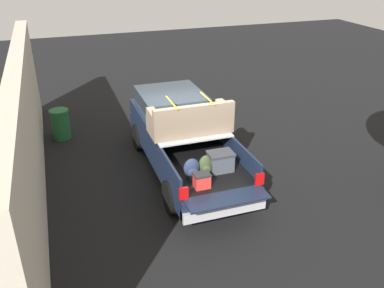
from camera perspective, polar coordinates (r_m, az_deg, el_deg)
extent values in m
plane|color=black|center=(11.51, -0.98, -3.68)|extent=(40.00, 40.00, 0.00)
cube|color=#162138|center=(11.22, -1.00, -0.94)|extent=(5.50, 1.92, 0.47)
cube|color=black|center=(10.10, 1.11, -2.59)|extent=(2.80, 1.80, 0.04)
cube|color=#162138|center=(9.74, -4.03, -2.25)|extent=(2.80, 0.06, 0.50)
cube|color=#162138|center=(10.31, 5.98, -0.64)|extent=(2.80, 0.06, 0.50)
cube|color=#162138|center=(11.15, -1.29, 1.64)|extent=(0.06, 1.80, 0.50)
cube|color=#162138|center=(8.77, 4.90, -7.55)|extent=(0.55, 1.80, 0.04)
cube|color=#B2B2B7|center=(10.53, -0.31, 1.72)|extent=(1.25, 1.92, 0.04)
cube|color=#162138|center=(12.19, -3.00, 3.81)|extent=(2.30, 1.92, 0.50)
cube|color=#2D3842|center=(11.91, -2.92, 5.94)|extent=(1.94, 1.76, 0.54)
cube|color=#162138|center=(13.43, -4.62, 5.63)|extent=(0.40, 1.82, 0.38)
cube|color=#B2B2B7|center=(9.09, 4.42, -8.96)|extent=(0.24, 1.92, 0.24)
cube|color=red|center=(8.61, -1.16, -6.86)|extent=(0.06, 0.20, 0.28)
cube|color=red|center=(9.22, 9.34, -4.83)|extent=(0.06, 0.20, 0.28)
cylinder|color=black|center=(12.64, -7.27, 1.02)|extent=(0.81, 0.30, 0.81)
cylinder|color=black|center=(13.06, 0.29, 2.10)|extent=(0.81, 0.30, 0.81)
cylinder|color=black|center=(9.65, -2.73, -7.31)|extent=(0.81, 0.30, 0.81)
cylinder|color=black|center=(10.20, 6.83, -5.49)|extent=(0.81, 0.30, 0.81)
cube|color=#474C56|center=(9.65, 3.97, -2.55)|extent=(0.40, 0.55, 0.42)
cube|color=#31353C|center=(9.54, 4.01, -1.31)|extent=(0.44, 0.59, 0.05)
ellipsoid|color=#384728|center=(9.49, 1.85, -2.86)|extent=(0.20, 0.31, 0.47)
ellipsoid|color=#384728|center=(9.43, 2.08, -3.53)|extent=(0.09, 0.22, 0.20)
ellipsoid|color=#283351|center=(9.38, -0.06, -3.28)|extent=(0.20, 0.38, 0.45)
ellipsoid|color=#283351|center=(9.32, 0.16, -3.95)|extent=(0.09, 0.27, 0.20)
cube|color=red|center=(9.01, 1.36, -5.17)|extent=(0.26, 0.34, 0.30)
cube|color=#262628|center=(8.92, 1.38, -4.24)|extent=(0.28, 0.36, 0.04)
cube|color=#84705B|center=(10.43, -0.31, 2.87)|extent=(0.88, 2.06, 0.42)
cube|color=#84705B|center=(9.96, 0.34, 4.27)|extent=(0.16, 2.06, 0.40)
cube|color=#84705B|center=(10.12, -5.42, 3.95)|extent=(0.64, 0.20, 0.22)
cube|color=#84705B|center=(10.67, 4.35, 5.18)|extent=(0.64, 0.20, 0.22)
cube|color=yellow|center=(10.08, -2.83, 5.77)|extent=(0.98, 0.03, 0.02)
cube|color=yellow|center=(10.35, 2.12, 6.35)|extent=(0.98, 0.03, 0.02)
cube|color=beige|center=(10.57, -21.84, 1.55)|extent=(11.83, 0.36, 3.32)
cylinder|color=#1E592D|center=(13.85, -17.70, 2.46)|extent=(0.56, 0.56, 0.90)
cylinder|color=#1E592D|center=(13.67, -17.97, 4.34)|extent=(0.60, 0.60, 0.08)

